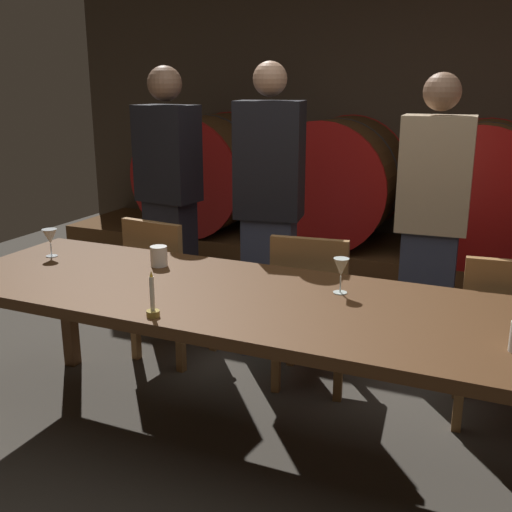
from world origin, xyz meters
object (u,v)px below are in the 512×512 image
at_px(guest_far_left, 169,200).
at_px(guest_center_left, 269,212).
at_px(wine_barrel_center_right, 481,191).
at_px(dining_table, 266,311).
at_px(cup_far_left, 159,256).
at_px(chair_left, 166,283).
at_px(wine_glass_center, 341,268).
at_px(wine_barrel_far_left, 208,173).
at_px(chair_right, 503,334).
at_px(wine_glass_left, 50,237).
at_px(candle_center, 153,305).
at_px(wine_barrel_center_left, 337,181).
at_px(chair_center, 312,305).
at_px(guest_center_right, 431,226).

bearing_deg(guest_far_left, guest_center_left, -179.89).
distance_m(wine_barrel_center_right, dining_table, 2.48).
bearing_deg(cup_far_left, guest_center_left, 73.14).
height_order(chair_left, wine_glass_center, wine_glass_center).
xyz_separation_m(wine_barrel_far_left, cup_far_left, (0.88, -2.17, -0.07)).
bearing_deg(chair_right, dining_table, 30.06).
bearing_deg(wine_glass_left, guest_far_left, 83.81).
relative_size(guest_far_left, candle_center, 9.28).
bearing_deg(wine_barrel_center_right, cup_far_left, -121.55).
distance_m(wine_barrel_center_left, chair_center, 1.78).
xyz_separation_m(guest_center_left, cup_far_left, (-0.25, -0.82, -0.09)).
xyz_separation_m(wine_barrel_center_right, guest_center_left, (-1.08, -1.35, 0.01)).
relative_size(wine_glass_center, cup_far_left, 1.57).
relative_size(chair_left, chair_center, 1.00).
bearing_deg(chair_center, cup_far_left, 29.83).
height_order(wine_barrel_center_right, guest_center_left, guest_center_left).
bearing_deg(wine_glass_left, guest_center_left, 46.60).
bearing_deg(wine_glass_center, wine_glass_left, -178.00).
bearing_deg(guest_center_right, wine_barrel_center_left, -56.24).
distance_m(wine_barrel_far_left, chair_left, 1.84).
distance_m(wine_barrel_center_left, chair_left, 1.81).
distance_m(wine_barrel_center_right, candle_center, 2.92).
height_order(guest_center_left, guest_center_right, guest_center_left).
distance_m(wine_barrel_center_left, cup_far_left, 2.18).
distance_m(chair_center, wine_glass_center, 0.70).
height_order(chair_center, chair_right, same).
distance_m(chair_right, wine_glass_center, 0.91).
bearing_deg(guest_far_left, wine_barrel_center_left, -113.70).
relative_size(guest_center_left, candle_center, 9.36).
bearing_deg(guest_center_left, wine_glass_left, 36.96).
bearing_deg(dining_table, chair_right, 36.03).
bearing_deg(chair_left, guest_center_left, -140.34).
height_order(wine_glass_center, cup_far_left, wine_glass_center).
relative_size(wine_barrel_center_left, guest_center_right, 0.58).
bearing_deg(cup_far_left, chair_center, 36.62).
height_order(guest_center_right, cup_far_left, guest_center_right).
bearing_deg(guest_center_left, wine_glass_center, 119.31).
bearing_deg(guest_center_right, cup_far_left, 36.87).
height_order(guest_center_right, wine_glass_left, guest_center_right).
bearing_deg(candle_center, chair_center, 74.54).
distance_m(chair_center, guest_far_left, 1.28).
distance_m(dining_table, guest_far_left, 1.62).
bearing_deg(wine_barrel_center_right, guest_center_right, -98.31).
distance_m(dining_table, guest_center_left, 1.13).
bearing_deg(wine_barrel_center_right, wine_barrel_far_left, 180.00).
bearing_deg(guest_far_left, wine_glass_left, 91.05).
distance_m(guest_center_left, wine_glass_left, 1.24).
bearing_deg(guest_center_right, wine_barrel_center_right, -101.81).
xyz_separation_m(chair_center, guest_center_left, (-0.39, 0.34, 0.41)).
bearing_deg(chair_center, candle_center, 67.75).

